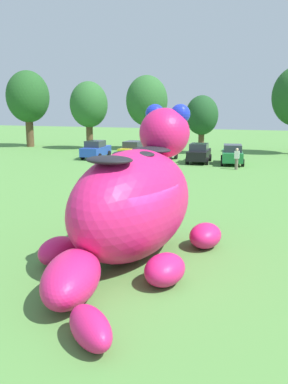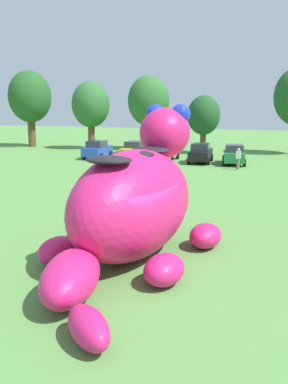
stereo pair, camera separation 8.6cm
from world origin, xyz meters
The scene contains 13 objects.
ground_plane centered at (0.00, 0.00, 0.00)m, with size 160.00×160.00×0.00m, color #568E42.
giant_inflatable_creature centered at (-0.32, 1.07, 1.84)m, with size 5.27×9.90×5.02m.
car_blue centered at (-13.45, 24.38, 0.86)m, with size 2.21×4.23×1.72m.
car_yellow centered at (-9.75, 25.08, 0.86)m, with size 1.96×4.11×1.72m.
car_silver centered at (-6.81, 25.24, 0.86)m, with size 2.12×4.19×1.72m.
car_black centered at (-3.40, 24.77, 0.86)m, with size 2.22×4.24×1.72m.
car_green centered at (-0.46, 24.73, 0.86)m, with size 2.44×4.33×1.72m.
tree_far_left centered at (-26.51, 32.26, 6.04)m, with size 5.20×5.20×9.23m.
tree_left centered at (-18.24, 32.35, 5.09)m, with size 4.39×4.39×7.79m.
tree_mid_left centered at (-11.60, 33.84, 5.50)m, with size 4.74×4.74×8.41m.
tree_centre_left centered at (-4.82, 32.13, 3.98)m, with size 3.43×3.43×6.09m.
spectator_near_inflatable centered at (0.31, 21.77, 0.85)m, with size 0.38×0.26×1.71m.
spectator_mid_field centered at (-4.15, 7.19, 0.85)m, with size 0.38×0.26×1.71m.
Camera 2 is at (4.59, -11.14, 4.93)m, focal length 38.37 mm.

